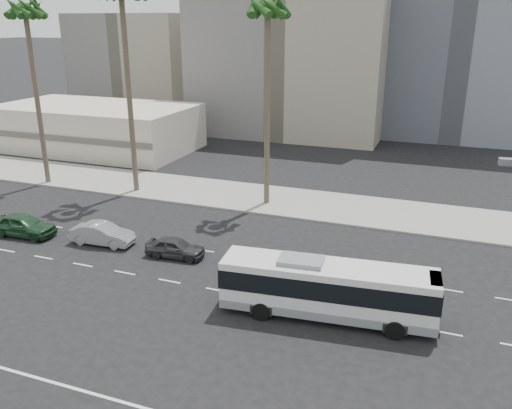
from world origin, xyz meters
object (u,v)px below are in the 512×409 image
at_px(car_a, 175,248).
at_px(car_b, 102,234).
at_px(palm_near, 268,12).
at_px(car_c, 23,225).
at_px(palm_far, 25,14).
at_px(city_bus, 327,288).

distance_m(car_a, car_b, 5.50).
bearing_deg(palm_near, car_a, -99.96).
distance_m(car_a, car_c, 11.49).
distance_m(car_b, palm_near, 19.47).
relative_size(palm_near, palm_far, 1.00).
bearing_deg(car_a, car_c, 88.22).
xyz_separation_m(city_bus, palm_near, (-8.50, 15.05, 13.00)).
bearing_deg(car_a, car_b, 84.13).
relative_size(car_a, car_b, 0.87).
xyz_separation_m(palm_near, palm_far, (-20.59, -1.58, -0.01)).
bearing_deg(palm_near, palm_far, -175.60).
distance_m(city_bus, car_b, 16.45).
xyz_separation_m(city_bus, palm_far, (-29.08, 13.46, 12.99)).
height_order(car_c, palm_far, palm_far).
bearing_deg(city_bus, car_c, 166.76).
bearing_deg(car_c, palm_far, 30.42).
xyz_separation_m(city_bus, car_c, (-21.99, 2.96, -0.81)).
bearing_deg(car_c, palm_near, -51.75).
height_order(car_a, car_c, car_c).
bearing_deg(city_bus, car_b, 161.53).
xyz_separation_m(car_b, palm_far, (-13.07, 9.80, 13.88)).
bearing_deg(palm_far, city_bus, -24.84).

